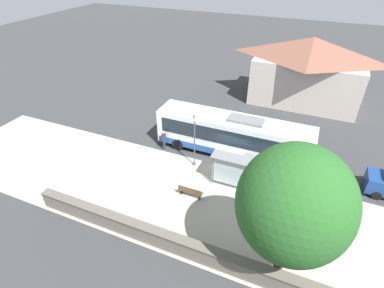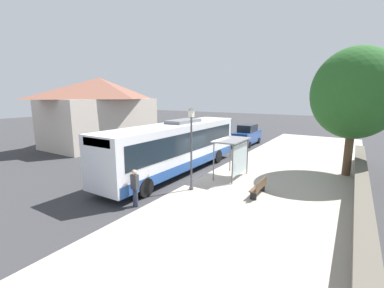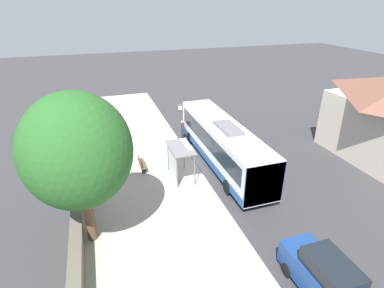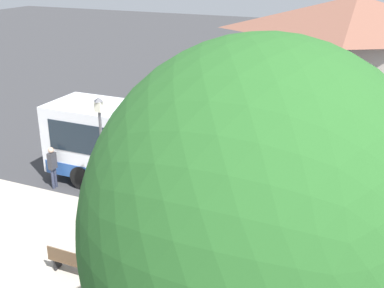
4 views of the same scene
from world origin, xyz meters
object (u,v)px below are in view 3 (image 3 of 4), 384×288
object	(u,v)px
bus_shelter	(179,153)
pedestrian	(182,128)
bus	(222,143)
parked_car_behind_bus	(327,280)
bench	(141,164)
street_lamp_near	(180,126)
shade_tree	(77,151)

from	to	relation	value
bus_shelter	pedestrian	xyz separation A→B (m)	(2.13, 6.45, -0.95)
bus_shelter	pedestrian	distance (m)	6.86
bus	pedestrian	bearing A→B (deg)	106.17
pedestrian	parked_car_behind_bus	xyz separation A→B (m)	(1.11, -17.65, -0.03)
bench	pedestrian	bearing A→B (deg)	44.23
parked_car_behind_bus	bus_shelter	bearing A→B (deg)	106.16
street_lamp_near	parked_car_behind_bus	xyz separation A→B (m)	(2.17, -14.43, -1.64)
pedestrian	bus_shelter	bearing A→B (deg)	-108.27
pedestrian	bench	size ratio (longest dim) A/B	1.03
bus	shade_tree	xyz separation A→B (m)	(-9.77, -5.39, 3.42)
bus	bus_shelter	distance (m)	3.85
bus	pedestrian	xyz separation A→B (m)	(-1.59, 5.47, -0.76)
bench	parked_car_behind_bus	distance (m)	14.43
street_lamp_near	pedestrian	bearing A→B (deg)	71.84
bench	parked_car_behind_bus	bearing A→B (deg)	-67.16
bus	shade_tree	world-z (taller)	shade_tree
pedestrian	parked_car_behind_bus	world-z (taller)	parked_car_behind_bus
street_lamp_near	parked_car_behind_bus	size ratio (longest dim) A/B	1.00
bus_shelter	street_lamp_near	size ratio (longest dim) A/B	0.61
bench	shade_tree	bearing A→B (deg)	-119.67
bus	bus_shelter	world-z (taller)	bus
pedestrian	shade_tree	distance (m)	14.23
bus	shade_tree	size ratio (longest dim) A/B	1.54
parked_car_behind_bus	bench	bearing A→B (deg)	112.84
shade_tree	bench	bearing A→B (deg)	60.33
pedestrian	bus	bearing A→B (deg)	-73.83
bus	street_lamp_near	world-z (taller)	street_lamp_near
bus_shelter	pedestrian	bearing A→B (deg)	71.73
street_lamp_near	shade_tree	size ratio (longest dim) A/B	0.56
pedestrian	bench	distance (m)	6.28
pedestrian	shade_tree	world-z (taller)	shade_tree
bus_shelter	street_lamp_near	world-z (taller)	street_lamp_near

